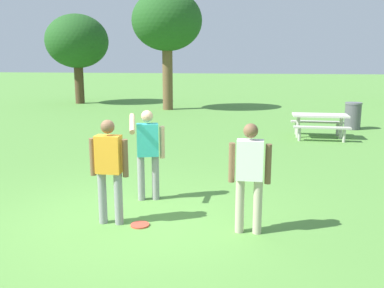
% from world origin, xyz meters
% --- Properties ---
extents(ground_plane, '(120.00, 120.00, 0.00)m').
position_xyz_m(ground_plane, '(0.00, 0.00, 0.00)').
color(ground_plane, '#568E3D').
extents(person_thrower, '(0.61, 0.23, 1.64)m').
position_xyz_m(person_thrower, '(1.85, -0.27, 0.94)').
color(person_thrower, '#B7AD93').
rests_on(person_thrower, ground).
extents(person_catcher, '(0.61, 0.23, 1.64)m').
position_xyz_m(person_catcher, '(-0.27, -0.22, 0.94)').
color(person_catcher, gray).
rests_on(person_catcher, ground).
extents(person_bystander, '(0.59, 0.78, 1.64)m').
position_xyz_m(person_bystander, '(0.04, 0.95, 0.96)').
color(person_bystander, gray).
rests_on(person_bystander, ground).
extents(frisbee, '(0.29, 0.29, 0.03)m').
position_xyz_m(frisbee, '(0.20, -0.25, 0.01)').
color(frisbee, '#E04733').
rests_on(frisbee, ground).
extents(picnic_table_near, '(1.72, 1.44, 0.77)m').
position_xyz_m(picnic_table_near, '(3.98, 7.55, 0.56)').
color(picnic_table_near, beige).
rests_on(picnic_table_near, ground).
extents(trash_can_beside_table, '(0.59, 0.59, 0.96)m').
position_xyz_m(trash_can_beside_table, '(5.42, 9.52, 0.48)').
color(trash_can_beside_table, '#515156').
rests_on(trash_can_beside_table, ground).
extents(tree_tall_left, '(3.38, 3.38, 4.82)m').
position_xyz_m(tree_tall_left, '(-7.71, 16.27, 3.35)').
color(tree_tall_left, '#4C3823').
rests_on(tree_tall_left, ground).
extents(tree_broad_center, '(3.34, 3.34, 5.66)m').
position_xyz_m(tree_broad_center, '(-2.31, 14.24, 4.17)').
color(tree_broad_center, brown).
rests_on(tree_broad_center, ground).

